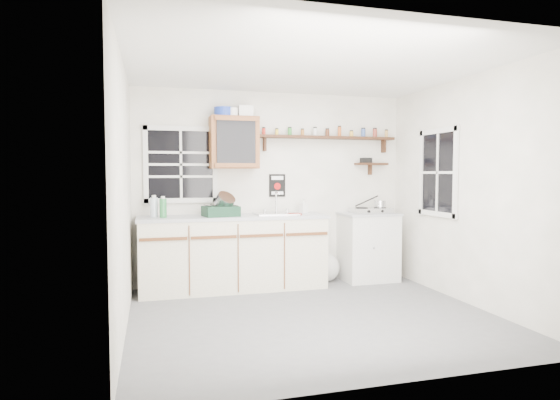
% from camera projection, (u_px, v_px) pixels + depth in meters
% --- Properties ---
extents(room, '(3.64, 3.24, 2.54)m').
position_uv_depth(room, '(313.00, 192.00, 4.65)').
color(room, '#565658').
rests_on(room, ground).
extents(main_cabinet, '(2.31, 0.63, 0.92)m').
position_uv_depth(main_cabinet, '(234.00, 252.00, 5.80)').
color(main_cabinet, beige).
rests_on(main_cabinet, floor).
extents(right_cabinet, '(0.73, 0.57, 0.91)m').
position_uv_depth(right_cabinet, '(368.00, 246.00, 6.30)').
color(right_cabinet, silver).
rests_on(right_cabinet, floor).
extents(sink, '(0.52, 0.44, 0.29)m').
position_uv_depth(sink, '(276.00, 214.00, 5.92)').
color(sink, silver).
rests_on(sink, main_cabinet).
extents(upper_cabinet, '(0.60, 0.32, 0.65)m').
position_uv_depth(upper_cabinet, '(234.00, 143.00, 5.87)').
color(upper_cabinet, brown).
rests_on(upper_cabinet, wall_back).
extents(upper_cabinet_clutter, '(0.48, 0.24, 0.14)m').
position_uv_depth(upper_cabinet_clutter, '(232.00, 112.00, 5.84)').
color(upper_cabinet_clutter, '#173099').
rests_on(upper_cabinet_clutter, upper_cabinet).
extents(spice_shelf, '(1.91, 0.18, 0.35)m').
position_uv_depth(spice_shelf, '(328.00, 137.00, 6.27)').
color(spice_shelf, black).
rests_on(spice_shelf, wall_back).
extents(secondary_shelf, '(0.45, 0.16, 0.24)m').
position_uv_depth(secondary_shelf, '(370.00, 164.00, 6.46)').
color(secondary_shelf, black).
rests_on(secondary_shelf, wall_back).
extents(warning_sign, '(0.22, 0.02, 0.30)m').
position_uv_depth(warning_sign, '(277.00, 185.00, 6.19)').
color(warning_sign, black).
rests_on(warning_sign, wall_back).
extents(window_back, '(0.93, 0.03, 0.98)m').
position_uv_depth(window_back, '(181.00, 165.00, 5.85)').
color(window_back, black).
rests_on(window_back, wall_back).
extents(window_right, '(0.03, 0.78, 1.08)m').
position_uv_depth(window_right, '(438.00, 173.00, 5.64)').
color(window_right, black).
rests_on(window_right, wall_back).
extents(water_bottles, '(0.19, 0.17, 0.26)m').
position_uv_depth(water_bottles, '(158.00, 207.00, 5.52)').
color(water_bottles, silver).
rests_on(water_bottles, main_cabinet).
extents(dish_rack, '(0.45, 0.37, 0.31)m').
position_uv_depth(dish_rack, '(222.00, 208.00, 5.67)').
color(dish_rack, black).
rests_on(dish_rack, main_cabinet).
extents(soap_bottle, '(0.11, 0.11, 0.19)m').
position_uv_depth(soap_bottle, '(303.00, 206.00, 6.08)').
color(soap_bottle, white).
rests_on(soap_bottle, main_cabinet).
extents(rag, '(0.16, 0.14, 0.02)m').
position_uv_depth(rag, '(294.00, 214.00, 5.83)').
color(rag, maroon).
rests_on(rag, main_cabinet).
extents(hotplate, '(0.55, 0.31, 0.08)m').
position_uv_depth(hotplate, '(371.00, 210.00, 6.26)').
color(hotplate, silver).
rests_on(hotplate, right_cabinet).
extents(saucepan, '(0.39, 0.22, 0.17)m').
position_uv_depth(saucepan, '(379.00, 204.00, 6.30)').
color(saucepan, silver).
rests_on(saucepan, hotplate).
extents(trash_bag, '(0.39, 0.35, 0.44)m').
position_uv_depth(trash_bag, '(326.00, 267.00, 6.24)').
color(trash_bag, beige).
rests_on(trash_bag, floor).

